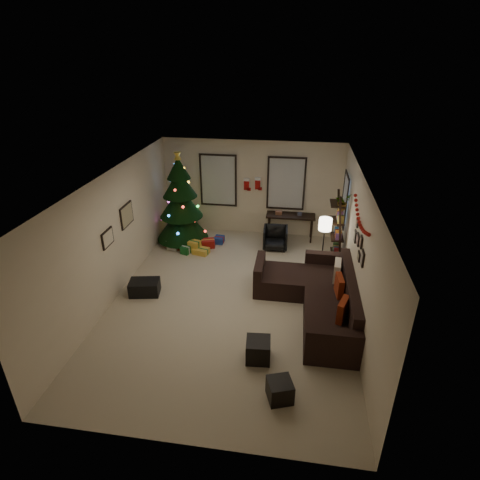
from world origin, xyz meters
name	(u,v)px	position (x,y,z in m)	size (l,w,h in m)	color
floor	(231,299)	(0.00, 0.00, 0.00)	(7.00, 7.00, 0.00)	#C1B092
ceiling	(230,179)	(0.00, 0.00, 2.70)	(7.00, 7.00, 0.00)	white
wall_back	(252,188)	(0.00, 3.50, 1.35)	(5.00, 5.00, 0.00)	beige
wall_front	(182,372)	(0.00, -3.50, 1.35)	(5.00, 5.00, 0.00)	beige
wall_left	(114,236)	(-2.50, 0.00, 1.35)	(7.00, 7.00, 0.00)	beige
wall_right	(358,253)	(2.50, 0.00, 1.35)	(7.00, 7.00, 0.00)	beige
window_back_left	(218,180)	(-0.95, 3.47, 1.55)	(1.05, 0.06, 1.50)	#728CB2
window_back_right	(286,183)	(0.95, 3.47, 1.55)	(1.05, 0.06, 1.50)	#728CB2
window_right_wall	(345,200)	(2.47, 2.55, 1.50)	(0.06, 0.90, 1.30)	#728CB2
christmas_tree	(181,205)	(-1.81, 2.57, 1.09)	(1.41, 1.41, 2.62)	black
presents	(194,244)	(-1.41, 2.23, 0.12)	(1.50, 1.01, 0.30)	silver
sofa	(317,297)	(1.81, -0.07, 0.30)	(2.05, 2.97, 0.91)	black
pillow_red_a	(343,310)	(2.21, -0.94, 0.64)	(0.11, 0.42, 0.42)	maroon
pillow_red_b	(339,286)	(2.21, -0.14, 0.64)	(0.11, 0.43, 0.43)	maroon
pillow_cream	(337,272)	(2.21, 0.45, 0.63)	(0.13, 0.45, 0.45)	beige
ottoman_near	(258,350)	(0.77, -1.70, 0.20)	(0.42, 0.42, 0.40)	black
ottoman_far	(280,390)	(1.19, -2.51, 0.17)	(0.37, 0.37, 0.35)	black
desk	(291,218)	(1.14, 3.22, 0.64)	(1.35, 0.48, 0.73)	black
desk_chair	(275,238)	(0.77, 2.57, 0.30)	(0.59, 0.55, 0.60)	black
bookshelf	(338,232)	(2.30, 1.81, 0.93)	(0.30, 0.56, 1.92)	black
potted_plant	(343,199)	(2.30, 1.69, 1.81)	(0.45, 0.39, 0.50)	#4C4C4C
floor_lamp	(325,228)	(1.95, 1.47, 1.17)	(0.30, 0.30, 1.41)	black
art_map	(127,215)	(-2.48, 0.68, 1.54)	(0.04, 0.60, 0.50)	black
art_abstract	(108,238)	(-2.48, -0.30, 1.44)	(0.04, 0.45, 0.35)	black
gallery	(359,244)	(2.48, -0.07, 1.57)	(0.03, 1.25, 0.54)	black
garland	(361,218)	(2.45, 0.00, 2.07)	(0.08, 1.90, 0.30)	#A5140C
stocking_left	(247,184)	(-0.14, 3.47, 1.48)	(0.20, 0.05, 0.36)	#990F0C
stocking_right	(258,183)	(0.19, 3.31, 1.57)	(0.20, 0.05, 0.36)	#990F0C
storage_bin	(145,287)	(-1.93, -0.07, 0.16)	(0.64, 0.43, 0.32)	black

